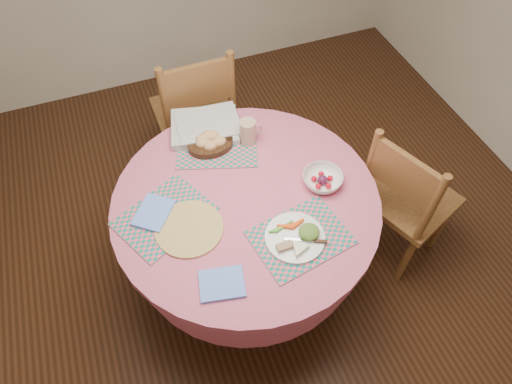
% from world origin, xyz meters
% --- Properties ---
extents(ground, '(4.00, 4.00, 0.00)m').
position_xyz_m(ground, '(0.00, 0.00, 0.00)').
color(ground, '#331C0F').
rests_on(ground, ground).
extents(room_envelope, '(4.01, 4.01, 2.71)m').
position_xyz_m(room_envelope, '(0.00, 0.00, 1.71)').
color(room_envelope, silver).
rests_on(room_envelope, ground).
extents(dining_table, '(1.24, 1.24, 0.75)m').
position_xyz_m(dining_table, '(0.00, 0.00, 0.56)').
color(dining_table, '#C75D7F').
rests_on(dining_table, ground).
extents(chair_right, '(0.55, 0.56, 0.95)m').
position_xyz_m(chair_right, '(0.85, -0.11, 0.50)').
color(chair_right, brown).
rests_on(chair_right, ground).
extents(chair_back, '(0.47, 0.45, 1.00)m').
position_xyz_m(chair_back, '(-0.01, 0.88, 0.52)').
color(chair_back, brown).
rests_on(chair_back, ground).
extents(placemat_front, '(0.45, 0.36, 0.01)m').
position_xyz_m(placemat_front, '(0.15, -0.28, 0.75)').
color(placemat_front, '#14756F').
rests_on(placemat_front, dining_table).
extents(placemat_left, '(0.49, 0.45, 0.01)m').
position_xyz_m(placemat_left, '(-0.37, 0.04, 0.75)').
color(placemat_left, '#14756F').
rests_on(placemat_left, dining_table).
extents(placemat_back, '(0.47, 0.41, 0.01)m').
position_xyz_m(placemat_back, '(-0.02, 0.36, 0.75)').
color(placemat_back, '#14756F').
rests_on(placemat_back, dining_table).
extents(wicker_trivet, '(0.30, 0.30, 0.01)m').
position_xyz_m(wicker_trivet, '(-0.29, -0.07, 0.76)').
color(wicker_trivet, '#AB914A').
rests_on(wicker_trivet, dining_table).
extents(napkin_near, '(0.20, 0.17, 0.01)m').
position_xyz_m(napkin_near, '(-0.24, -0.37, 0.76)').
color(napkin_near, '#618DF9').
rests_on(napkin_near, dining_table).
extents(napkin_far, '(0.22, 0.23, 0.01)m').
position_xyz_m(napkin_far, '(-0.41, 0.06, 0.76)').
color(napkin_far, '#618DF9').
rests_on(napkin_far, placemat_left).
extents(dinner_plate, '(0.26, 0.26, 0.05)m').
position_xyz_m(dinner_plate, '(0.13, -0.28, 0.77)').
color(dinner_plate, white).
rests_on(dinner_plate, placemat_front).
extents(bread_bowl, '(0.23, 0.23, 0.08)m').
position_xyz_m(bread_bowl, '(-0.05, 0.37, 0.79)').
color(bread_bowl, black).
rests_on(bread_bowl, placemat_back).
extents(latte_mug, '(0.12, 0.08, 0.13)m').
position_xyz_m(latte_mug, '(0.14, 0.34, 0.82)').
color(latte_mug, tan).
rests_on(latte_mug, placemat_back).
extents(fruit_bowl, '(0.23, 0.23, 0.06)m').
position_xyz_m(fruit_bowl, '(0.37, -0.04, 0.78)').
color(fruit_bowl, white).
rests_on(fruit_bowl, dining_table).
extents(newspaper_stack, '(0.40, 0.34, 0.04)m').
position_xyz_m(newspaper_stack, '(-0.04, 0.50, 0.78)').
color(newspaper_stack, silver).
rests_on(newspaper_stack, dining_table).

